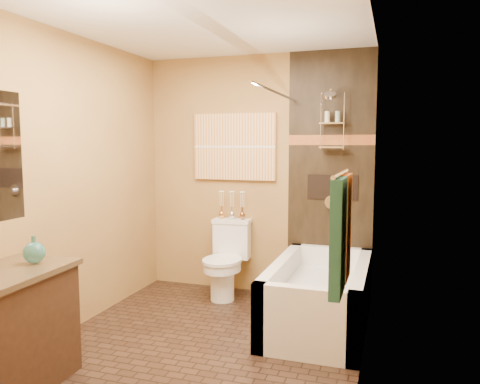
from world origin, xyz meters
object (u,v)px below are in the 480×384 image
at_px(sunset_painting, 234,147).
at_px(vanity, 4,333).
at_px(bathtub, 319,300).
at_px(toilet, 226,259).

relative_size(sunset_painting, vanity, 0.98).
bearing_deg(bathtub, sunset_painting, 144.96).
height_order(sunset_painting, vanity, sunset_painting).
bearing_deg(vanity, bathtub, 43.32).
bearing_deg(toilet, vanity, -111.04).
height_order(toilet, vanity, vanity).
xyz_separation_m(sunset_painting, toilet, (-0.00, -0.26, -1.15)).
bearing_deg(toilet, bathtub, -27.83).
height_order(bathtub, vanity, vanity).
distance_m(sunset_painting, toilet, 1.18).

